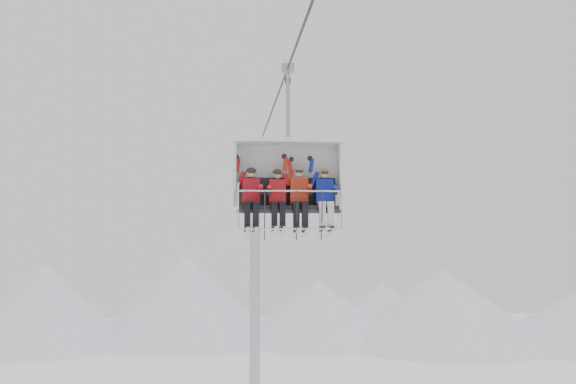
{
  "coord_description": "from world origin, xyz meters",
  "views": [
    {
      "loc": [
        -1.38,
        -17.0,
        9.51
      ],
      "look_at": [
        0.0,
        0.0,
        10.32
      ],
      "focal_mm": 45.0,
      "sensor_mm": 36.0,
      "label": 1
    }
  ],
  "objects": [
    {
      "name": "skier_center_left",
      "position": [
        -0.26,
        -0.14,
        10.2
      ],
      "size": [
        0.4,
        1.69,
        1.59
      ],
      "color": "red",
      "rests_on": "chairlift_carrier"
    },
    {
      "name": "haul_cable",
      "position": [
        0.0,
        0.0,
        13.3
      ],
      "size": [
        0.06,
        50.0,
        0.06
      ],
      "primitive_type": "cylinder",
      "rotation": [
        1.57,
        0.0,
        0.0
      ],
      "color": "#303136",
      "rests_on": "lift_tower_left"
    },
    {
      "name": "chairlift_carrier",
      "position": [
        0.0,
        0.18,
        10.72
      ],
      "size": [
        2.58,
        1.17,
        3.98
      ],
      "color": "black",
      "rests_on": "haul_cable"
    },
    {
      "name": "skier_center_right",
      "position": [
        0.26,
        -0.13,
        10.22
      ],
      "size": [
        0.42,
        1.69,
        1.67
      ],
      "color": "red",
      "rests_on": "chairlift_carrier"
    },
    {
      "name": "skier_far_left",
      "position": [
        -0.88,
        -0.13,
        10.21
      ],
      "size": [
        0.41,
        1.69,
        1.63
      ],
      "color": "#A5111A",
      "rests_on": "chairlift_carrier"
    },
    {
      "name": "skier_far_right",
      "position": [
        0.86,
        -0.13,
        10.21
      ],
      "size": [
        0.41,
        1.69,
        1.62
      ],
      "color": "#111F96",
      "rests_on": "chairlift_carrier"
    },
    {
      "name": "lift_tower_right",
      "position": [
        0.0,
        22.0,
        5.78
      ],
      "size": [
        2.0,
        1.8,
        13.48
      ],
      "color": "#ADAFB5",
      "rests_on": "ground"
    },
    {
      "name": "ridgeline",
      "position": [
        -1.58,
        42.05,
        2.84
      ],
      "size": [
        72.0,
        21.0,
        7.0
      ],
      "color": "white",
      "rests_on": "ground"
    }
  ]
}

